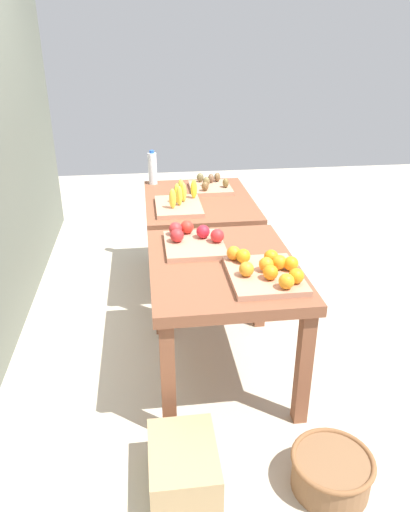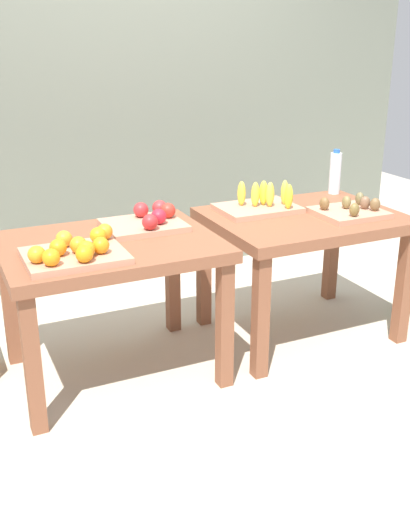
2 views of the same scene
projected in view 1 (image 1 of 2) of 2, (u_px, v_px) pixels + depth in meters
ground_plane at (209, 320)px, 3.44m from camera, size 8.00×8.00×0.00m
display_table_left at (223, 279)px, 2.67m from camera, size 1.04×0.80×0.72m
display_table_right at (199, 212)px, 3.68m from camera, size 1.04×0.80×0.72m
orange_bin at (266, 271)px, 2.45m from camera, size 0.44×0.37×0.11m
apple_bin at (193, 240)px, 2.82m from camera, size 0.40×0.35×0.11m
banana_crate at (179, 202)px, 3.43m from camera, size 0.44×0.32×0.17m
kiwi_bin at (210, 186)px, 3.83m from camera, size 0.36×0.32×0.10m
water_bottle at (153, 168)px, 3.93m from camera, size 0.07×0.07×0.28m
watermelon_pile at (215, 226)px, 4.74m from camera, size 0.61×0.65×0.27m
wicker_basket at (331, 471)px, 2.14m from camera, size 0.37×0.37×0.18m
cardboard_produce_box at (183, 467)px, 2.14m from camera, size 0.40×0.30×0.22m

